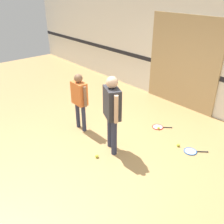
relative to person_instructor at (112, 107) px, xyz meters
name	(u,v)px	position (x,y,z in m)	size (l,w,h in m)	color
ground_plane	(114,153)	(0.11, -0.05, -0.97)	(16.00, 16.00, 0.00)	tan
wall_back	(206,51)	(0.11, 2.89, 0.62)	(16.00, 0.07, 3.20)	silver
wall_panel	(182,63)	(-0.45, 2.83, 0.22)	(2.10, 0.05, 2.38)	tan
person_instructor	(112,107)	(0.00, 0.00, 0.00)	(0.55, 0.40, 1.57)	#2D334C
person_student_left	(79,96)	(-1.10, 0.00, -0.15)	(0.51, 0.21, 1.34)	#2D334C
racket_spare_on_floor	(159,127)	(0.05, 1.41, -0.96)	(0.44, 0.42, 0.03)	red
racket_second_spare	(191,151)	(1.11, 1.17, -0.96)	(0.44, 0.45, 0.03)	blue
tennis_ball_near_instructor	(97,156)	(0.01, -0.40, -0.94)	(0.07, 0.07, 0.07)	#CCE038
tennis_ball_by_spare_racket	(159,128)	(0.11, 1.34, -0.94)	(0.07, 0.07, 0.07)	#CCE038
tennis_ball_stray_left	(178,145)	(0.83, 1.11, -0.94)	(0.07, 0.07, 0.07)	#CCE038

